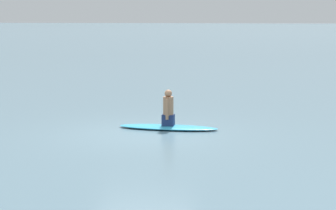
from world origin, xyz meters
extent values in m
plane|color=slate|center=(0.00, 0.00, 0.00)|extent=(400.00, 400.00, 0.00)
ellipsoid|color=#339EC6|center=(-0.76, 0.53, 0.05)|extent=(0.81, 2.74, 0.10)
cube|color=navy|center=(-0.76, 0.53, 0.25)|extent=(0.27, 0.33, 0.30)
cylinder|color=#9E7051|center=(-0.76, 0.53, 0.63)|extent=(0.29, 0.29, 0.50)
sphere|color=#9E7051|center=(-0.76, 0.53, 0.97)|extent=(0.20, 0.20, 0.20)
cylinder|color=#9E7051|center=(-0.93, 0.54, 0.57)|extent=(0.08, 0.08, 0.55)
cylinder|color=#9E7051|center=(-0.59, 0.52, 0.57)|extent=(0.08, 0.08, 0.55)
camera|label=1|loc=(14.67, 2.88, 3.06)|focal=62.83mm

